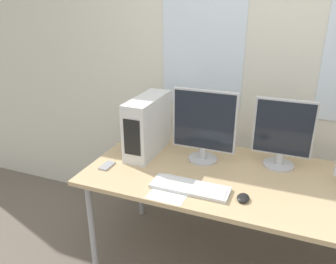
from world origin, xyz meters
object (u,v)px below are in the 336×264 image
pc_tower (148,125)px  monitor_main (204,125)px  keyboard (190,187)px  monitor_right_near (283,134)px  cell_phone (107,166)px  mouse (243,198)px

pc_tower → monitor_main: bearing=1.5°
keyboard → monitor_right_near: bearing=47.1°
monitor_right_near → pc_tower: bearing=-172.7°
pc_tower → cell_phone: 0.40m
monitor_main → keyboard: bearing=-84.8°
pc_tower → mouse: size_ratio=5.12×
monitor_right_near → keyboard: (-0.45, -0.48, -0.22)m
monitor_main → keyboard: size_ratio=1.07×
pc_tower → monitor_right_near: (0.88, 0.11, 0.03)m
monitor_main → cell_phone: monitor_main is taller
pc_tower → mouse: 0.84m
keyboard → mouse: size_ratio=4.85×
pc_tower → keyboard: (0.43, -0.37, -0.19)m
pc_tower → monitor_right_near: bearing=7.3°
pc_tower → keyboard: size_ratio=1.06×
keyboard → cell_phone: bearing=174.0°
pc_tower → keyboard: bearing=-40.5°
keyboard → cell_phone: keyboard is taller
keyboard → cell_phone: size_ratio=3.75×
pc_tower → monitor_main: 0.40m
monitor_right_near → monitor_main: bearing=-168.1°
monitor_main → monitor_right_near: 0.50m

